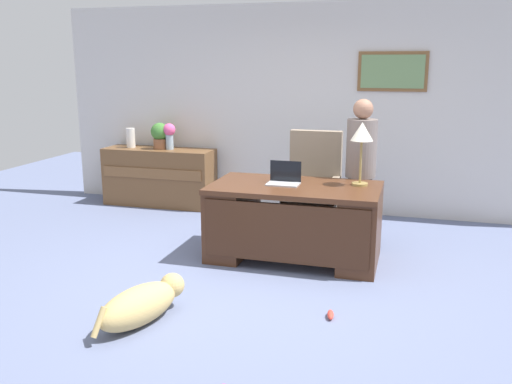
{
  "coord_description": "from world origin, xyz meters",
  "views": [
    {
      "loc": [
        1.32,
        -4.62,
        1.96
      ],
      "look_at": [
        -0.11,
        0.3,
        0.75
      ],
      "focal_mm": 38.7,
      "sensor_mm": 36.0,
      "label": 1
    }
  ],
  "objects_px": {
    "vase_with_flowers": "(169,134)",
    "vase_empty": "(131,138)",
    "dog_lying": "(142,304)",
    "dog_toy_bone": "(330,315)",
    "credenza": "(160,177)",
    "armchair": "(313,190)",
    "potted_plant": "(160,135)",
    "desk_lamp": "(362,136)",
    "desk": "(294,220)",
    "person_standing": "(360,172)",
    "laptop": "(284,178)"
  },
  "relations": [
    {
      "from": "vase_with_flowers",
      "to": "vase_empty",
      "type": "xyz_separation_m",
      "value": [
        -0.59,
        0.0,
        -0.08
      ]
    },
    {
      "from": "credenza",
      "to": "vase_with_flowers",
      "type": "height_order",
      "value": "vase_with_flowers"
    },
    {
      "from": "dog_lying",
      "to": "credenza",
      "type": "bearing_deg",
      "value": 113.6
    },
    {
      "from": "desk_lamp",
      "to": "vase_with_flowers",
      "type": "distance_m",
      "value": 3.09
    },
    {
      "from": "person_standing",
      "to": "armchair",
      "type": "bearing_deg",
      "value": 154.34
    },
    {
      "from": "person_standing",
      "to": "desk_lamp",
      "type": "distance_m",
      "value": 0.62
    },
    {
      "from": "vase_with_flowers",
      "to": "vase_empty",
      "type": "relative_size",
      "value": 1.31
    },
    {
      "from": "armchair",
      "to": "credenza",
      "type": "bearing_deg",
      "value": 162.24
    },
    {
      "from": "armchair",
      "to": "laptop",
      "type": "distance_m",
      "value": 0.9
    },
    {
      "from": "desk",
      "to": "dog_toy_bone",
      "type": "xyz_separation_m",
      "value": [
        0.57,
        -1.23,
        -0.39
      ]
    },
    {
      "from": "credenza",
      "to": "desk",
      "type": "bearing_deg",
      "value": -35.71
    },
    {
      "from": "armchair",
      "to": "dog_toy_bone",
      "type": "relative_size",
      "value": 7.9
    },
    {
      "from": "laptop",
      "to": "potted_plant",
      "type": "distance_m",
      "value": 2.65
    },
    {
      "from": "desk",
      "to": "armchair",
      "type": "distance_m",
      "value": 0.91
    },
    {
      "from": "desk",
      "to": "dog_toy_bone",
      "type": "distance_m",
      "value": 1.41
    },
    {
      "from": "armchair",
      "to": "desk_lamp",
      "type": "distance_m",
      "value": 1.18
    },
    {
      "from": "laptop",
      "to": "dog_toy_bone",
      "type": "distance_m",
      "value": 1.67
    },
    {
      "from": "dog_lying",
      "to": "dog_toy_bone",
      "type": "height_order",
      "value": "dog_lying"
    },
    {
      "from": "dog_lying",
      "to": "vase_with_flowers",
      "type": "height_order",
      "value": "vase_with_flowers"
    },
    {
      "from": "vase_with_flowers",
      "to": "vase_empty",
      "type": "height_order",
      "value": "vase_with_flowers"
    },
    {
      "from": "potted_plant",
      "to": "vase_with_flowers",
      "type": "bearing_deg",
      "value": -0.0
    },
    {
      "from": "credenza",
      "to": "armchair",
      "type": "distance_m",
      "value": 2.42
    },
    {
      "from": "credenza",
      "to": "vase_empty",
      "type": "distance_m",
      "value": 0.68
    },
    {
      "from": "dog_lying",
      "to": "laptop",
      "type": "xyz_separation_m",
      "value": [
        0.69,
        1.78,
        0.66
      ]
    },
    {
      "from": "desk",
      "to": "laptop",
      "type": "bearing_deg",
      "value": 153.0
    },
    {
      "from": "credenza",
      "to": "potted_plant",
      "type": "relative_size",
      "value": 4.29
    },
    {
      "from": "person_standing",
      "to": "dog_toy_bone",
      "type": "height_order",
      "value": "person_standing"
    },
    {
      "from": "person_standing",
      "to": "dog_toy_bone",
      "type": "bearing_deg",
      "value": -90.38
    },
    {
      "from": "desk_lamp",
      "to": "vase_empty",
      "type": "height_order",
      "value": "desk_lamp"
    },
    {
      "from": "desk",
      "to": "dog_lying",
      "type": "distance_m",
      "value": 1.91
    },
    {
      "from": "desk",
      "to": "armchair",
      "type": "height_order",
      "value": "armchair"
    },
    {
      "from": "credenza",
      "to": "dog_toy_bone",
      "type": "bearing_deg",
      "value": -45.24
    },
    {
      "from": "credenza",
      "to": "vase_empty",
      "type": "bearing_deg",
      "value": 179.81
    },
    {
      "from": "vase_with_flowers",
      "to": "dog_toy_bone",
      "type": "relative_size",
      "value": 2.36
    },
    {
      "from": "credenza",
      "to": "vase_with_flowers",
      "type": "relative_size",
      "value": 4.35
    },
    {
      "from": "armchair",
      "to": "dog_toy_bone",
      "type": "height_order",
      "value": "armchair"
    },
    {
      "from": "person_standing",
      "to": "dog_lying",
      "type": "height_order",
      "value": "person_standing"
    },
    {
      "from": "desk",
      "to": "dog_toy_bone",
      "type": "height_order",
      "value": "desk"
    },
    {
      "from": "credenza",
      "to": "armchair",
      "type": "xyz_separation_m",
      "value": [
        2.3,
        -0.74,
        0.12
      ]
    },
    {
      "from": "armchair",
      "to": "desk_lamp",
      "type": "xyz_separation_m",
      "value": [
        0.6,
        -0.69,
        0.74
      ]
    },
    {
      "from": "credenza",
      "to": "dog_toy_bone",
      "type": "relative_size",
      "value": 10.25
    },
    {
      "from": "person_standing",
      "to": "potted_plant",
      "type": "relative_size",
      "value": 4.41
    },
    {
      "from": "credenza",
      "to": "dog_lying",
      "type": "distance_m",
      "value": 3.66
    },
    {
      "from": "vase_empty",
      "to": "desk_lamp",
      "type": "bearing_deg",
      "value": -23.36
    },
    {
      "from": "laptop",
      "to": "desk_lamp",
      "type": "relative_size",
      "value": 0.51
    },
    {
      "from": "armchair",
      "to": "dog_toy_bone",
      "type": "distance_m",
      "value": 2.26
    },
    {
      "from": "person_standing",
      "to": "desk_lamp",
      "type": "height_order",
      "value": "person_standing"
    },
    {
      "from": "desk",
      "to": "laptop",
      "type": "relative_size",
      "value": 5.25
    },
    {
      "from": "credenza",
      "to": "dog_toy_bone",
      "type": "xyz_separation_m",
      "value": [
        2.84,
        -2.87,
        -0.37
      ]
    },
    {
      "from": "person_standing",
      "to": "vase_empty",
      "type": "xyz_separation_m",
      "value": [
        -3.28,
        1.01,
        0.11
      ]
    }
  ]
}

